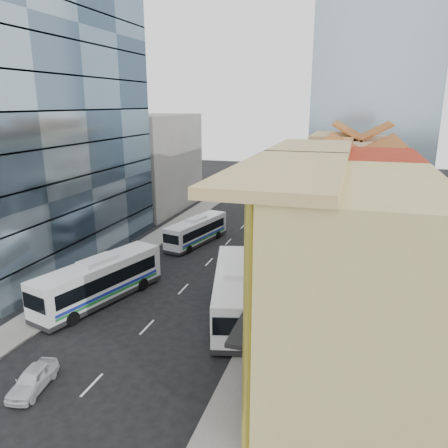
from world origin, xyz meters
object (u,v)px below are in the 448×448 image
(shophouse_tan, at_px, (355,290))
(bus_left_far, at_px, (196,230))
(sedan_left, at_px, (33,379))
(bus_right, at_px, (234,291))
(office_tower, at_px, (32,110))
(bus_left_near, at_px, (99,280))

(shophouse_tan, distance_m, bus_left_far, 28.58)
(sedan_left, bearing_deg, bus_right, 46.08)
(office_tower, height_order, sedan_left, office_tower)
(shophouse_tan, bearing_deg, office_tower, 155.70)
(office_tower, bearing_deg, bus_left_near, -35.55)
(office_tower, bearing_deg, bus_left_far, 31.25)
(office_tower, height_order, bus_right, office_tower)
(office_tower, xyz_separation_m, sedan_left, (14.07, -19.27, -14.37))
(bus_right, bearing_deg, bus_left_near, 170.19)
(shophouse_tan, distance_m, bus_right, 11.54)
(shophouse_tan, height_order, bus_right, shophouse_tan)
(bus_right, xyz_separation_m, sedan_left, (-8.43, -11.94, -1.32))
(bus_left_far, xyz_separation_m, sedan_left, (0.37, -27.59, -0.95))
(shophouse_tan, xyz_separation_m, sedan_left, (-16.93, -5.27, -5.37))
(bus_left_near, relative_size, sedan_left, 3.17)
(office_tower, bearing_deg, sedan_left, -53.86)
(bus_left_far, distance_m, bus_right, 17.95)
(office_tower, distance_m, bus_left_near, 19.28)
(bus_left_far, bearing_deg, bus_right, -47.86)
(bus_left_far, relative_size, bus_right, 0.81)
(shophouse_tan, height_order, bus_left_near, shophouse_tan)
(bus_left_near, bearing_deg, shophouse_tan, -0.62)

